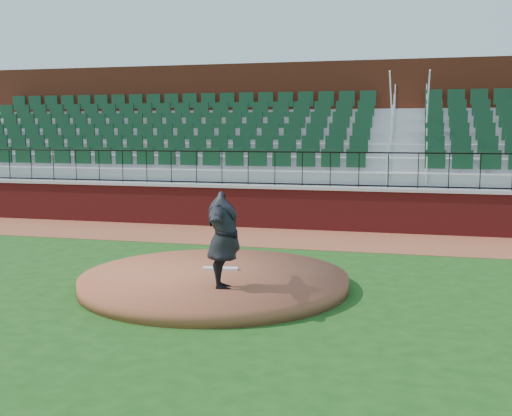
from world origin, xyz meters
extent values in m
plane|color=#184513|center=(0.00, 0.00, 0.00)|extent=(90.00, 90.00, 0.00)
cube|color=brown|center=(0.00, 5.40, 0.01)|extent=(34.00, 3.20, 0.01)
cube|color=maroon|center=(0.00, 7.00, 0.60)|extent=(34.00, 0.35, 1.20)
cube|color=#B7B7B7|center=(0.00, 7.00, 1.25)|extent=(34.00, 0.45, 0.10)
cube|color=maroon|center=(0.00, 12.52, 2.75)|extent=(34.00, 0.50, 5.50)
cylinder|color=brown|center=(-0.35, -0.25, 0.12)|extent=(4.99, 4.99, 0.25)
cube|color=white|center=(-0.36, 0.13, 0.27)|extent=(0.70, 0.28, 0.05)
imported|color=black|center=(0.12, -1.17, 1.08)|extent=(1.05, 2.11, 1.66)
camera|label=1|loc=(3.22, -11.03, 2.91)|focal=43.39mm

